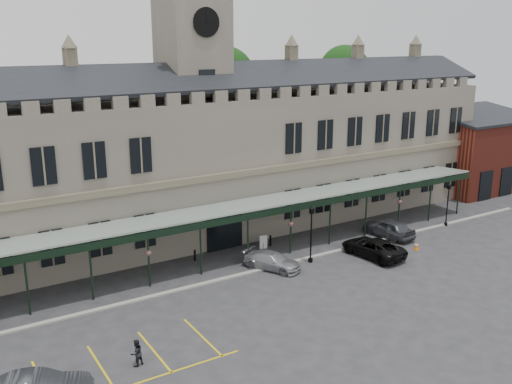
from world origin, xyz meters
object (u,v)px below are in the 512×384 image
station_building (196,161)px  person_b (136,353)px  car_taxi (272,261)px  car_right_a (389,228)px  clock_tower (194,84)px  lamp_post_right (448,200)px  traffic_cone (416,246)px  sign_board (263,242)px  lamp_post_mid (311,228)px  car_van (373,247)px

station_building → person_b: size_ratio=39.58×
car_taxi → car_right_a: car_right_a is taller
clock_tower → lamp_post_right: clock_tower is taller
station_building → traffic_cone: size_ratio=93.83×
car_right_a → lamp_post_right: bearing=169.5°
sign_board → person_b: person_b is taller
lamp_post_mid → clock_tower: bearing=111.0°
clock_tower → sign_board: size_ratio=22.02×
clock_tower → traffic_cone: (13.30, -13.56, -12.80)m
station_building → car_van: 16.69m
lamp_post_right → person_b: bearing=-167.5°
sign_board → person_b: size_ratio=0.74×
car_van → traffic_cone: bearing=162.6°
car_right_a → person_b: 26.98m
car_right_a → car_van: bearing=26.2°
lamp_post_right → person_b: size_ratio=2.72×
lamp_post_mid → car_taxi: size_ratio=1.04×
station_building → car_van: size_ratio=11.13×
station_building → car_right_a: size_ratio=12.54×
traffic_cone → car_van: bearing=169.1°
clock_tower → person_b: bearing=-124.6°
lamp_post_mid → sign_board: 5.15m
lamp_post_mid → person_b: 18.00m
station_building → car_van: (9.22, -12.68, -5.72)m
clock_tower → car_right_a: clock_tower is taller
lamp_post_right → car_right_a: size_ratio=0.86×
car_taxi → car_right_a: size_ratio=0.93×
lamp_post_mid → car_right_a: lamp_post_mid is taller
car_taxi → person_b: size_ratio=2.94×
traffic_cone → car_van: (-4.08, 0.79, 0.44)m
station_building → car_right_a: (13.54, -9.99, -5.65)m
clock_tower → sign_board: bearing=-68.0°
lamp_post_right → sign_board: lamp_post_right is taller
car_right_a → traffic_cone: bearing=80.3°
station_building → car_right_a: bearing=-36.4°
car_taxi → person_b: 15.11m
clock_tower → lamp_post_mid: clock_tower is taller
car_taxi → car_van: bearing=-43.0°
car_van → lamp_post_right: bearing=-175.6°
station_building → sign_board: station_building is taller
traffic_cone → person_b: person_b is taller
lamp_post_mid → car_van: size_ratio=0.86×
station_building → person_b: (-12.30, -17.76, -5.71)m
clock_tower → car_taxi: bearing=-84.7°
lamp_post_right → traffic_cone: 7.84m
lamp_post_right → car_right_a: bearing=175.2°
sign_board → car_right_a: bearing=-2.1°
lamp_post_right → sign_board: 18.06m
clock_tower → sign_board: 14.52m
station_building → person_b: 22.35m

